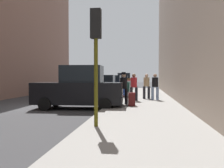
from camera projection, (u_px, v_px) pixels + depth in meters
name	position (u px, v px, depth m)	size (l,w,h in m)	color
ground_plane	(33.00, 107.00, 13.54)	(120.00, 120.00, 0.00)	#38383A
sidewalk	(144.00, 108.00, 12.81)	(4.00, 40.00, 0.15)	gray
parked_black_suv	(79.00, 89.00, 13.03)	(4.66, 2.19, 2.25)	black
parked_blue_sedan	(100.00, 87.00, 19.32)	(4.20, 2.06, 1.79)	navy
parked_dark_green_sedan	(110.00, 85.00, 24.91)	(4.23, 2.11, 1.79)	#193828
parked_gray_coupe	(116.00, 83.00, 30.94)	(4.22, 2.10, 1.79)	slate
parked_red_hatchback	(120.00, 82.00, 36.04)	(4.25, 2.16, 1.79)	#B2191E
parked_bronze_suv	(123.00, 80.00, 42.33)	(4.65, 2.16, 2.25)	brown
fire_hydrant	(123.00, 92.00, 18.76)	(0.42, 0.22, 0.70)	red
traffic_light	(96.00, 42.00, 7.63)	(0.32, 0.32, 3.60)	#514C0F
pedestrian_with_fedora	(124.00, 86.00, 13.85)	(0.53, 0.50, 1.78)	black
pedestrian_in_jeans	(155.00, 85.00, 16.29)	(0.51, 0.43, 1.71)	#728CB2
pedestrian_in_red_jacket	(134.00, 86.00, 15.75)	(0.52, 0.45, 1.71)	black
pedestrian_in_tan_coat	(147.00, 85.00, 17.12)	(0.52, 0.46, 1.71)	black
rolling_suitcase	(132.00, 99.00, 13.11)	(0.40, 0.58, 1.04)	#591414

